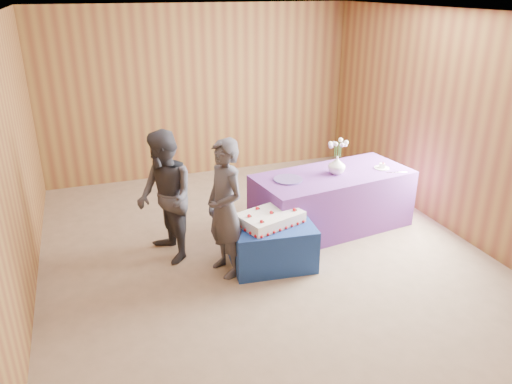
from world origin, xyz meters
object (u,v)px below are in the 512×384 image
guest_right (165,198)px  vase (337,165)px  sheet_cake (270,218)px  serving_table (332,201)px  guest_left (225,209)px  cake_table (272,244)px

guest_right → vase: bearing=80.2°
sheet_cake → guest_right: guest_right is taller
serving_table → guest_left: bearing=-167.2°
serving_table → sheet_cake: bearing=-159.7°
cake_table → sheet_cake: size_ratio=1.10×
cake_table → guest_left: (-0.53, 0.00, 0.51)m
sheet_cake → guest_right: (-1.06, 0.49, 0.20)m
vase → guest_right: size_ratio=0.15×
cake_table → guest_right: 1.30m
serving_table → vase: vase is taller
vase → guest_right: guest_right is taller
serving_table → sheet_cake: 1.23m
cake_table → guest_left: size_ratio=0.59×
cake_table → guest_left: bearing=-174.4°
serving_table → guest_left: (-1.60, -0.60, 0.39)m
sheet_cake → vase: size_ratio=3.62×
sheet_cake → vase: 1.28m
cake_table → guest_right: guest_right is taller
cake_table → guest_right: bearing=160.0°
guest_left → guest_right: guest_left is taller
guest_right → cake_table: bearing=52.4°
cake_table → guest_left: 0.74m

